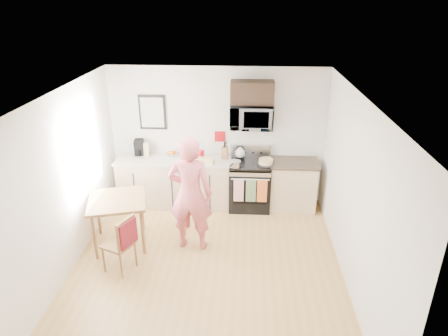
# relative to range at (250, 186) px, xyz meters

# --- Properties ---
(floor) EXTENTS (4.60, 4.60, 0.00)m
(floor) POSITION_rel_range_xyz_m (-0.63, -1.98, -0.44)
(floor) COLOR #AD8143
(floor) RESTS_ON ground
(back_wall) EXTENTS (4.00, 0.04, 2.60)m
(back_wall) POSITION_rel_range_xyz_m (-0.63, 0.32, 0.86)
(back_wall) COLOR silver
(back_wall) RESTS_ON floor
(front_wall) EXTENTS (4.00, 0.04, 2.60)m
(front_wall) POSITION_rel_range_xyz_m (-0.63, -4.28, 0.86)
(front_wall) COLOR silver
(front_wall) RESTS_ON floor
(left_wall) EXTENTS (0.04, 4.60, 2.60)m
(left_wall) POSITION_rel_range_xyz_m (-2.63, -1.98, 0.86)
(left_wall) COLOR silver
(left_wall) RESTS_ON floor
(right_wall) EXTENTS (0.04, 4.60, 2.60)m
(right_wall) POSITION_rel_range_xyz_m (1.37, -1.98, 0.86)
(right_wall) COLOR silver
(right_wall) RESTS_ON floor
(ceiling) EXTENTS (4.00, 4.60, 0.04)m
(ceiling) POSITION_rel_range_xyz_m (-0.63, -1.98, 2.16)
(ceiling) COLOR white
(ceiling) RESTS_ON back_wall
(window) EXTENTS (0.06, 1.40, 1.50)m
(window) POSITION_rel_range_xyz_m (-2.59, -1.18, 1.11)
(window) COLOR white
(window) RESTS_ON left_wall
(cabinet_left) EXTENTS (2.10, 0.60, 0.90)m
(cabinet_left) POSITION_rel_range_xyz_m (-1.43, 0.02, 0.01)
(cabinet_left) COLOR tan
(cabinet_left) RESTS_ON floor
(countertop_left) EXTENTS (2.14, 0.64, 0.04)m
(countertop_left) POSITION_rel_range_xyz_m (-1.43, 0.02, 0.48)
(countertop_left) COLOR beige
(countertop_left) RESTS_ON cabinet_left
(cabinet_right) EXTENTS (0.84, 0.60, 0.90)m
(cabinet_right) POSITION_rel_range_xyz_m (0.80, 0.02, 0.01)
(cabinet_right) COLOR tan
(cabinet_right) RESTS_ON floor
(countertop_right) EXTENTS (0.88, 0.64, 0.04)m
(countertop_right) POSITION_rel_range_xyz_m (0.80, 0.02, 0.48)
(countertop_right) COLOR black
(countertop_right) RESTS_ON cabinet_right
(range) EXTENTS (0.76, 0.70, 1.16)m
(range) POSITION_rel_range_xyz_m (0.00, 0.00, 0.00)
(range) COLOR black
(range) RESTS_ON floor
(microwave) EXTENTS (0.76, 0.51, 0.42)m
(microwave) POSITION_rel_range_xyz_m (-0.00, 0.10, 1.32)
(microwave) COLOR #B3B2B7
(microwave) RESTS_ON back_wall
(upper_cabinet) EXTENTS (0.76, 0.35, 0.40)m
(upper_cabinet) POSITION_rel_range_xyz_m (-0.00, 0.15, 1.74)
(upper_cabinet) COLOR black
(upper_cabinet) RESTS_ON back_wall
(wall_art) EXTENTS (0.50, 0.04, 0.65)m
(wall_art) POSITION_rel_range_xyz_m (-1.83, 0.30, 1.31)
(wall_art) COLOR black
(wall_art) RESTS_ON back_wall
(wall_trivet) EXTENTS (0.20, 0.02, 0.20)m
(wall_trivet) POSITION_rel_range_xyz_m (-0.58, 0.31, 0.86)
(wall_trivet) COLOR #A70E15
(wall_trivet) RESTS_ON back_wall
(person) EXTENTS (0.72, 0.50, 1.88)m
(person) POSITION_rel_range_xyz_m (-0.93, -1.36, 0.50)
(person) COLOR #C1353B
(person) RESTS_ON floor
(dining_table) EXTENTS (0.93, 0.93, 0.81)m
(dining_table) POSITION_rel_range_xyz_m (-2.09, -1.37, 0.28)
(dining_table) COLOR brown
(dining_table) RESTS_ON floor
(chair) EXTENTS (0.53, 0.50, 0.90)m
(chair) POSITION_rel_range_xyz_m (-1.78, -2.08, 0.15)
(chair) COLOR brown
(chair) RESTS_ON floor
(knife_block) EXTENTS (0.12, 0.15, 0.22)m
(knife_block) POSITION_rel_range_xyz_m (-0.48, 0.13, 0.61)
(knife_block) COLOR brown
(knife_block) RESTS_ON countertop_left
(utensil_crock) EXTENTS (0.11, 0.11, 0.34)m
(utensil_crock) POSITION_rel_range_xyz_m (-0.92, 0.13, 0.64)
(utensil_crock) COLOR #A70E15
(utensil_crock) RESTS_ON countertop_left
(fruit_bowl) EXTENTS (0.28, 0.28, 0.10)m
(fruit_bowl) POSITION_rel_range_xyz_m (-1.49, 0.19, 0.54)
(fruit_bowl) COLOR white
(fruit_bowl) RESTS_ON countertop_left
(milk_carton) EXTENTS (0.11, 0.11, 0.26)m
(milk_carton) POSITION_rel_range_xyz_m (-1.96, 0.14, 0.63)
(milk_carton) COLOR tan
(milk_carton) RESTS_ON countertop_left
(coffee_maker) EXTENTS (0.18, 0.25, 0.29)m
(coffee_maker) POSITION_rel_range_xyz_m (-2.11, 0.21, 0.64)
(coffee_maker) COLOR black
(coffee_maker) RESTS_ON countertop_left
(bread_bag) EXTENTS (0.29, 0.15, 0.10)m
(bread_bag) POSITION_rel_range_xyz_m (-0.80, -0.15, 0.55)
(bread_bag) COLOR tan
(bread_bag) RESTS_ON countertop_left
(cake) EXTENTS (0.32, 0.32, 0.10)m
(cake) POSITION_rel_range_xyz_m (0.28, -0.10, 0.54)
(cake) COLOR black
(cake) RESTS_ON range
(kettle) EXTENTS (0.19, 0.19, 0.24)m
(kettle) POSITION_rel_range_xyz_m (-0.20, 0.20, 0.59)
(kettle) COLOR white
(kettle) RESTS_ON range
(pot) EXTENTS (0.21, 0.34, 0.10)m
(pot) POSITION_rel_range_xyz_m (-0.28, -0.22, 0.54)
(pot) COLOR #B3B2B7
(pot) RESTS_ON range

